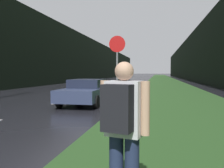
{
  "coord_description": "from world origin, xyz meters",
  "views": [
    {
      "loc": [
        5.3,
        1.08,
        1.64
      ],
      "look_at": [
        2.46,
        15.8,
        0.89
      ],
      "focal_mm": 38.0,
      "sensor_mm": 36.0,
      "label": 1
    }
  ],
  "objects": [
    {
      "name": "lane_stripe_d",
      "position": [
        0.0,
        20.82,
        0.0
      ],
      "size": [
        0.12,
        3.0,
        0.01
      ],
      "primitive_type": "cube",
      "color": "silver",
      "rests_on": "ground_plane"
    },
    {
      "name": "lane_stripe_e",
      "position": [
        0.0,
        27.82,
        0.0
      ],
      "size": [
        0.12,
        3.0,
        0.01
      ],
      "primitive_type": "cube",
      "color": "silver",
      "rests_on": "ground_plane"
    },
    {
      "name": "treeline_far_side",
      "position": [
        -9.41,
        50.0,
        4.36
      ],
      "size": [
        2.0,
        140.0,
        8.72
      ],
      "primitive_type": "cube",
      "color": "black",
      "rests_on": "ground_plane"
    },
    {
      "name": "lane_stripe_c",
      "position": [
        0.0,
        13.82,
        0.0
      ],
      "size": [
        0.12,
        3.0,
        0.01
      ],
      "primitive_type": "cube",
      "color": "silver",
      "rests_on": "ground_plane"
    },
    {
      "name": "treeline_near_side",
      "position": [
        12.41,
        50.0,
        4.49
      ],
      "size": [
        2.0,
        140.0,
        8.97
      ],
      "primitive_type": "cube",
      "color": "black",
      "rests_on": "ground_plane"
    },
    {
      "name": "hitchhiker_with_backpack",
      "position": [
        4.91,
        3.76,
        1.01
      ],
      "size": [
        0.6,
        0.49,
        1.76
      ],
      "rotation": [
        0.0,
        0.0,
        -0.24
      ],
      "color": "#1E2847",
      "rests_on": "ground_plane"
    },
    {
      "name": "stop_sign",
      "position": [
        3.79,
        9.92,
        1.79
      ],
      "size": [
        0.62,
        0.07,
        3.01
      ],
      "color": "slate",
      "rests_on": "ground_plane"
    },
    {
      "name": "grass_verge",
      "position": [
        6.41,
        40.0,
        0.01
      ],
      "size": [
        6.0,
        240.0,
        0.02
      ],
      "primitive_type": "cube",
      "color": "#26471E",
      "rests_on": "ground_plane"
    },
    {
      "name": "car_passing_near",
      "position": [
        1.7,
        12.77,
        0.65
      ],
      "size": [
        1.96,
        4.36,
        1.27
      ],
      "rotation": [
        0.0,
        0.0,
        3.14
      ],
      "color": "#2D3856",
      "rests_on": "ground_plane"
    }
  ]
}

